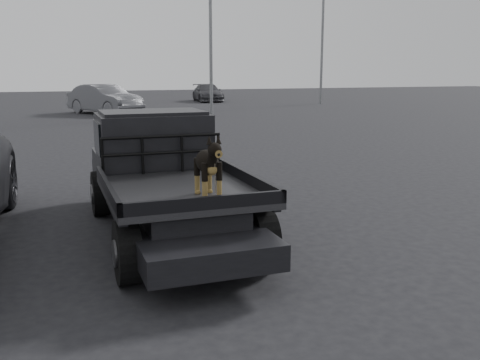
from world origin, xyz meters
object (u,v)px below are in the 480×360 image
object	(u,v)px
dog	(208,167)
distant_car_b	(208,93)
distant_car_a	(105,99)
flatbed_ute	(167,205)

from	to	relation	value
dog	distant_car_b	xyz separation A→B (m)	(10.23, 34.76, -0.61)
dog	distant_car_b	distance (m)	36.24
distant_car_a	distant_car_b	world-z (taller)	distant_car_a
flatbed_ute	distant_car_b	xyz separation A→B (m)	(10.43, 33.26, 0.22)
distant_car_b	flatbed_ute	bearing A→B (deg)	-101.91
flatbed_ute	dog	xyz separation A→B (m)	(0.21, -1.50, 0.83)
flatbed_ute	distant_car_b	size ratio (longest dim) A/B	1.16
flatbed_ute	dog	world-z (taller)	dog
flatbed_ute	distant_car_a	size ratio (longest dim) A/B	1.08
dog	distant_car_a	bearing A→B (deg)	87.01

